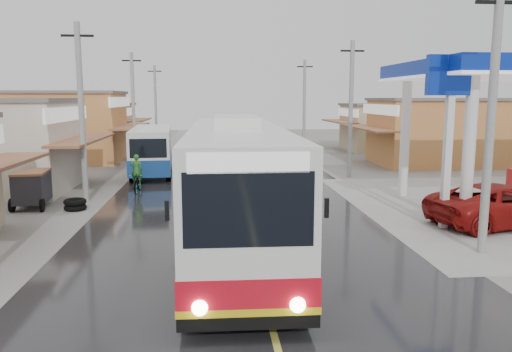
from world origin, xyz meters
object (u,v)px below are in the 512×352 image
object	(u,v)px
tyre_stack	(75,204)
coach_bus	(236,185)
tricycle_near	(32,187)
cyclist	(137,180)
second_bus	(152,149)
jeepney	(502,205)

from	to	relation	value
tyre_stack	coach_bus	bearing A→B (deg)	-41.28
tricycle_near	cyclist	bearing A→B (deg)	34.10
second_bus	tricycle_near	world-z (taller)	second_bus
second_bus	coach_bus	bearing A→B (deg)	-78.36
coach_bus	cyclist	size ratio (longest dim) A/B	6.83
second_bus	jeepney	world-z (taller)	second_bus
second_bus	cyclist	bearing A→B (deg)	-94.24
coach_bus	second_bus	world-z (taller)	coach_bus
jeepney	tricycle_near	distance (m)	19.05
cyclist	tricycle_near	distance (m)	5.17
jeepney	tricycle_near	xyz separation A→B (m)	(-18.49, 4.60, 0.14)
cyclist	tricycle_near	xyz separation A→B (m)	(-4.00, -3.27, 0.28)
coach_bus	jeepney	size ratio (longest dim) A/B	2.36
jeepney	tyre_stack	xyz separation A→B (m)	(-16.55, 4.02, -0.54)
coach_bus	tyre_stack	xyz separation A→B (m)	(-6.56, 5.76, -1.76)
coach_bus	jeepney	xyz separation A→B (m)	(9.99, 1.74, -1.21)
second_bus	tricycle_near	distance (m)	10.41
tyre_stack	cyclist	bearing A→B (deg)	61.79
coach_bus	tricycle_near	xyz separation A→B (m)	(-8.50, 6.34, -1.07)
cyclist	tyre_stack	world-z (taller)	cyclist
second_bus	tyre_stack	size ratio (longest dim) A/B	9.25
coach_bus	tyre_stack	distance (m)	8.91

